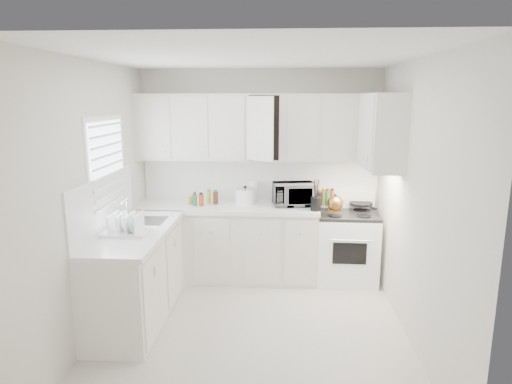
# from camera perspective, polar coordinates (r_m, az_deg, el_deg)

# --- Properties ---
(floor) EXTENTS (3.20, 3.20, 0.00)m
(floor) POSITION_cam_1_polar(r_m,az_deg,el_deg) (4.61, -0.52, -17.27)
(floor) COLOR #B9B3A9
(floor) RESTS_ON ground
(ceiling) EXTENTS (3.20, 3.20, 0.00)m
(ceiling) POSITION_cam_1_polar(r_m,az_deg,el_deg) (4.04, -0.59, 16.93)
(ceiling) COLOR white
(ceiling) RESTS_ON ground
(wall_back) EXTENTS (3.00, 0.00, 3.00)m
(wall_back) POSITION_cam_1_polar(r_m,az_deg,el_deg) (5.70, 0.51, 2.37)
(wall_back) COLOR beige
(wall_back) RESTS_ON ground
(wall_front) EXTENTS (3.00, 0.00, 3.00)m
(wall_front) POSITION_cam_1_polar(r_m,az_deg,el_deg) (2.61, -2.90, -9.46)
(wall_front) COLOR beige
(wall_front) RESTS_ON ground
(wall_left) EXTENTS (0.00, 3.20, 3.20)m
(wall_left) POSITION_cam_1_polar(r_m,az_deg,el_deg) (4.49, -20.04, -1.00)
(wall_left) COLOR beige
(wall_left) RESTS_ON ground
(wall_right) EXTENTS (0.00, 3.20, 3.20)m
(wall_right) POSITION_cam_1_polar(r_m,az_deg,el_deg) (4.30, 19.81, -1.52)
(wall_right) COLOR beige
(wall_right) RESTS_ON ground
(window_blinds) EXTENTS (0.06, 0.96, 1.06)m
(window_blinds) POSITION_cam_1_polar(r_m,az_deg,el_deg) (4.75, -18.40, 2.87)
(window_blinds) COLOR white
(window_blinds) RESTS_ON wall_left
(lower_cabinets_back) EXTENTS (2.22, 0.60, 0.90)m
(lower_cabinets_back) POSITION_cam_1_polar(r_m,az_deg,el_deg) (5.65, -3.63, -6.64)
(lower_cabinets_back) COLOR beige
(lower_cabinets_back) RESTS_ON floor
(lower_cabinets_left) EXTENTS (0.60, 1.60, 0.90)m
(lower_cabinets_left) POSITION_cam_1_polar(r_m,az_deg,el_deg) (4.81, -15.03, -10.45)
(lower_cabinets_left) COLOR beige
(lower_cabinets_left) RESTS_ON floor
(countertop_back) EXTENTS (2.24, 0.64, 0.05)m
(countertop_back) POSITION_cam_1_polar(r_m,az_deg,el_deg) (5.50, -3.71, -1.99)
(countertop_back) COLOR silver
(countertop_back) RESTS_ON lower_cabinets_back
(countertop_left) EXTENTS (0.64, 1.62, 0.05)m
(countertop_left) POSITION_cam_1_polar(r_m,az_deg,el_deg) (4.65, -15.22, -5.03)
(countertop_left) COLOR silver
(countertop_left) RESTS_ON lower_cabinets_left
(backsplash_back) EXTENTS (2.98, 0.02, 0.55)m
(backsplash_back) POSITION_cam_1_polar(r_m,az_deg,el_deg) (5.70, 0.51, 1.61)
(backsplash_back) COLOR silver
(backsplash_back) RESTS_ON wall_back
(backsplash_left) EXTENTS (0.02, 1.60, 0.55)m
(backsplash_left) POSITION_cam_1_polar(r_m,az_deg,el_deg) (4.68, -18.91, -1.36)
(backsplash_left) COLOR silver
(backsplash_left) RESTS_ON wall_left
(upper_cabinets_back) EXTENTS (3.00, 0.33, 0.80)m
(upper_cabinets_back) POSITION_cam_1_polar(r_m,az_deg,el_deg) (5.50, 0.43, 4.14)
(upper_cabinets_back) COLOR beige
(upper_cabinets_back) RESTS_ON wall_back
(upper_cabinets_right) EXTENTS (0.33, 0.90, 0.80)m
(upper_cabinets_right) POSITION_cam_1_polar(r_m,az_deg,el_deg) (5.01, 15.55, 2.91)
(upper_cabinets_right) COLOR beige
(upper_cabinets_right) RESTS_ON wall_right
(sink) EXTENTS (0.42, 0.38, 0.30)m
(sink) POSITION_cam_1_polar(r_m,az_deg,el_deg) (4.93, -14.05, -2.24)
(sink) COLOR gray
(sink) RESTS_ON countertop_left
(stove) EXTENTS (0.74, 0.61, 1.12)m
(stove) POSITION_cam_1_polar(r_m,az_deg,el_deg) (5.62, 11.55, -5.79)
(stove) COLOR white
(stove) RESTS_ON floor
(tea_kettle) EXTENTS (0.24, 0.20, 0.22)m
(tea_kettle) POSITION_cam_1_polar(r_m,az_deg,el_deg) (5.32, 10.09, -1.28)
(tea_kettle) COLOR olive
(tea_kettle) RESTS_ON stove
(frying_pan) EXTENTS (0.46, 0.56, 0.04)m
(frying_pan) POSITION_cam_1_polar(r_m,az_deg,el_deg) (5.70, 13.29, -1.38)
(frying_pan) COLOR black
(frying_pan) RESTS_ON stove
(microwave) EXTENTS (0.54, 0.35, 0.34)m
(microwave) POSITION_cam_1_polar(r_m,az_deg,el_deg) (5.49, 4.86, 0.03)
(microwave) COLOR gray
(microwave) RESTS_ON countertop_back
(rice_cooker) EXTENTS (0.24, 0.24, 0.23)m
(rice_cooker) POSITION_cam_1_polar(r_m,az_deg,el_deg) (5.53, -1.41, -0.40)
(rice_cooker) COLOR white
(rice_cooker) RESTS_ON countertop_back
(paper_towel) EXTENTS (0.12, 0.12, 0.27)m
(paper_towel) POSITION_cam_1_polar(r_m,az_deg,el_deg) (5.66, -0.34, 0.10)
(paper_towel) COLOR white
(paper_towel) RESTS_ON countertop_back
(utensil_crock) EXTENTS (0.16, 0.16, 0.39)m
(utensil_crock) POSITION_cam_1_polar(r_m,az_deg,el_deg) (5.24, 7.69, -0.34)
(utensil_crock) COLOR black
(utensil_crock) RESTS_ON countertop_back
(dish_rack) EXTENTS (0.42, 0.32, 0.23)m
(dish_rack) POSITION_cam_1_polar(r_m,az_deg,el_deg) (4.51, -16.42, -3.76)
(dish_rack) COLOR white
(dish_rack) RESTS_ON countertop_left
(spice_left_0) EXTENTS (0.06, 0.06, 0.13)m
(spice_left_0) POSITION_cam_1_polar(r_m,az_deg,el_deg) (5.68, -8.17, -0.71)
(spice_left_0) COLOR olive
(spice_left_0) RESTS_ON countertop_back
(spice_left_1) EXTENTS (0.06, 0.06, 0.13)m
(spice_left_1) POSITION_cam_1_polar(r_m,az_deg,el_deg) (5.58, -7.60, -0.92)
(spice_left_1) COLOR #236B3C
(spice_left_1) RESTS_ON countertop_back
(spice_left_2) EXTENTS (0.06, 0.06, 0.13)m
(spice_left_2) POSITION_cam_1_polar(r_m,az_deg,el_deg) (5.65, -6.68, -0.73)
(spice_left_2) COLOR #AD3917
(spice_left_2) RESTS_ON countertop_back
(spice_left_3) EXTENTS (0.06, 0.06, 0.13)m
(spice_left_3) POSITION_cam_1_polar(r_m,az_deg,el_deg) (5.56, -6.08, -0.95)
(spice_left_3) COLOR gold
(spice_left_3) RESTS_ON countertop_back
(spice_left_4) EXTENTS (0.06, 0.06, 0.13)m
(spice_left_4) POSITION_cam_1_polar(r_m,az_deg,el_deg) (5.63, -5.18, -0.75)
(spice_left_4) COLOR #502517
(spice_left_4) RESTS_ON countertop_back
(sauce_right_0) EXTENTS (0.06, 0.06, 0.19)m
(sauce_right_0) POSITION_cam_1_polar(r_m,az_deg,el_deg) (5.61, 6.36, -0.51)
(sauce_right_0) COLOR #AD3917
(sauce_right_0) RESTS_ON countertop_back
(sauce_right_1) EXTENTS (0.06, 0.06, 0.19)m
(sauce_right_1) POSITION_cam_1_polar(r_m,az_deg,el_deg) (5.56, 6.96, -0.65)
(sauce_right_1) COLOR gold
(sauce_right_1) RESTS_ON countertop_back
(sauce_right_2) EXTENTS (0.06, 0.06, 0.19)m
(sauce_right_2) POSITION_cam_1_polar(r_m,az_deg,el_deg) (5.62, 7.48, -0.52)
(sauce_right_2) COLOR #502517
(sauce_right_2) RESTS_ON countertop_back
(sauce_right_3) EXTENTS (0.06, 0.06, 0.19)m
(sauce_right_3) POSITION_cam_1_polar(r_m,az_deg,el_deg) (5.57, 8.09, -0.66)
(sauce_right_3) COLOR black
(sauce_right_3) RESTS_ON countertop_back
(sauce_right_4) EXTENTS (0.06, 0.06, 0.19)m
(sauce_right_4) POSITION_cam_1_polar(r_m,az_deg,el_deg) (5.63, 8.60, -0.53)
(sauce_right_4) COLOR olive
(sauce_right_4) RESTS_ON countertop_back
(sauce_right_5) EXTENTS (0.06, 0.06, 0.19)m
(sauce_right_5) POSITION_cam_1_polar(r_m,az_deg,el_deg) (5.58, 9.22, -0.67)
(sauce_right_5) COLOR #236B3C
(sauce_right_5) RESTS_ON countertop_back
(sauce_right_6) EXTENTS (0.06, 0.06, 0.19)m
(sauce_right_6) POSITION_cam_1_polar(r_m,az_deg,el_deg) (5.64, 9.71, -0.54)
(sauce_right_6) COLOR #AD3917
(sauce_right_6) RESTS_ON countertop_back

